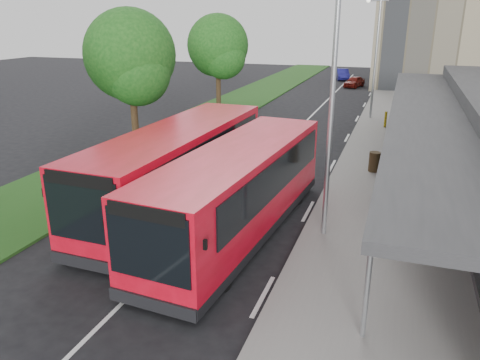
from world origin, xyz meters
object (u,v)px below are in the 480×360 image
object	(u,v)px
tree_far	(218,49)
litter_bin	(374,162)
car_far	(342,74)
lamp_post_far	(375,51)
lamp_post_near	(330,94)
tree_mid	(131,61)
car_near	(354,82)
bus_main	(239,191)
bollard	(385,120)
bus_second	(178,168)

from	to	relation	value
tree_far	litter_bin	size ratio (longest dim) A/B	7.93
tree_far	car_far	size ratio (longest dim) A/B	1.92
lamp_post_far	litter_bin	distance (m)	13.38
tree_far	lamp_post_near	size ratio (longest dim) A/B	0.90
car_far	tree_mid	bearing A→B (deg)	-114.29
lamp_post_near	lamp_post_far	size ratio (longest dim) A/B	1.00
car_near	bus_main	bearing A→B (deg)	-74.92
tree_far	car_far	xyz separation A→B (m)	(6.33, 23.33, -4.04)
tree_mid	bollard	world-z (taller)	tree_mid
lamp_post_far	car_near	xyz separation A→B (m)	(-2.78, 16.41, -4.15)
bus_second	car_far	distance (m)	41.65
tree_far	bus_second	bearing A→B (deg)	-72.96
bollard	bus_main	bearing A→B (deg)	-102.40
car_near	car_far	xyz separation A→B (m)	(-2.01, 5.98, 0.05)
tree_mid	bollard	bearing A→B (deg)	39.01
bus_main	car_far	bearing A→B (deg)	97.35
tree_mid	lamp_post_far	xyz separation A→B (m)	(11.13, 12.95, -0.07)
tree_mid	lamp_post_near	size ratio (longest dim) A/B	0.93
bollard	car_far	bearing A→B (deg)	103.36
tree_far	lamp_post_far	xyz separation A→B (m)	(11.13, 0.95, 0.06)
tree_mid	litter_bin	distance (m)	13.00
tree_mid	lamp_post_near	distance (m)	13.17
lamp_post_near	bollard	bearing A→B (deg)	85.91
lamp_post_far	car_far	xyz separation A→B (m)	(-4.79, 22.39, -4.10)
lamp_post_near	bus_main	world-z (taller)	lamp_post_near
tree_far	bus_second	xyz separation A→B (m)	(5.61, -18.30, -3.08)
tree_far	lamp_post_far	distance (m)	11.17
lamp_post_far	bollard	size ratio (longest dim) A/B	7.87
bus_second	bollard	distance (m)	17.67
lamp_post_far	litter_bin	size ratio (longest dim) A/B	8.79
tree_far	car_far	world-z (taller)	tree_far
tree_mid	tree_far	xyz separation A→B (m)	(0.00, 12.00, -0.12)
tree_far	lamp_post_near	distance (m)	22.06
lamp_post_far	litter_bin	xyz separation A→B (m)	(1.18, -12.67, -4.11)
tree_mid	bus_second	xyz separation A→B (m)	(5.61, -6.30, -3.21)
lamp_post_far	bollard	xyz separation A→B (m)	(1.22, -2.95, -4.06)
tree_far	litter_bin	world-z (taller)	tree_far
tree_mid	car_far	bearing A→B (deg)	79.84
lamp_post_far	bus_main	distance (m)	21.04
tree_far	lamp_post_near	world-z (taller)	lamp_post_near
litter_bin	car_far	distance (m)	35.56
litter_bin	car_far	xyz separation A→B (m)	(-5.97, 35.06, 0.01)
tree_mid	bus_second	bearing A→B (deg)	-48.33
tree_far	lamp_post_far	bearing A→B (deg)	4.87
lamp_post_near	car_far	xyz separation A→B (m)	(-4.79, 42.39, -4.10)
tree_far	car_near	xyz separation A→B (m)	(8.35, 17.36, -4.09)
lamp_post_near	lamp_post_far	xyz separation A→B (m)	(0.00, 20.00, 0.00)
car_near	lamp_post_far	bearing A→B (deg)	-65.48
lamp_post_far	bus_second	distance (m)	20.27
lamp_post_far	litter_bin	bearing A→B (deg)	-84.68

